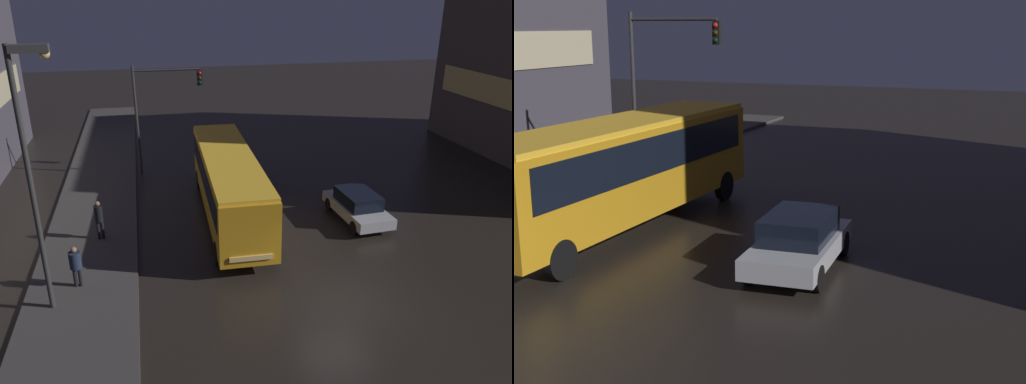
{
  "view_description": "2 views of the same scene",
  "coord_description": "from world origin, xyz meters",
  "views": [
    {
      "loc": [
        -6.27,
        -14.09,
        10.46
      ],
      "look_at": [
        -1.27,
        7.66,
        1.37
      ],
      "focal_mm": 35.0,
      "sensor_mm": 36.0,
      "label": 1
    },
    {
      "loc": [
        8.96,
        -9.75,
        5.99
      ],
      "look_at": [
        1.93,
        8.44,
        1.4
      ],
      "focal_mm": 50.0,
      "sensor_mm": 36.0,
      "label": 2
    }
  ],
  "objects": [
    {
      "name": "bus_near",
      "position": [
        -2.54,
        7.99,
        2.01
      ],
      "size": [
        2.8,
        11.69,
        3.26
      ],
      "rotation": [
        0.0,
        0.0,
        3.11
      ],
      "color": "orange",
      "rests_on": "ground"
    },
    {
      "name": "car_taxi",
      "position": [
        3.5,
        6.39,
        0.74
      ],
      "size": [
        2.07,
        4.34,
        1.44
      ],
      "rotation": [
        0.0,
        0.0,
        3.2
      ],
      "color": "#B7B7BC",
      "rests_on": "ground"
    },
    {
      "name": "traffic_light_main",
      "position": [
        -5.3,
        15.31,
        4.44
      ],
      "size": [
        4.01,
        0.35,
        6.49
      ],
      "color": "#2D2D2D",
      "rests_on": "ground"
    }
  ]
}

